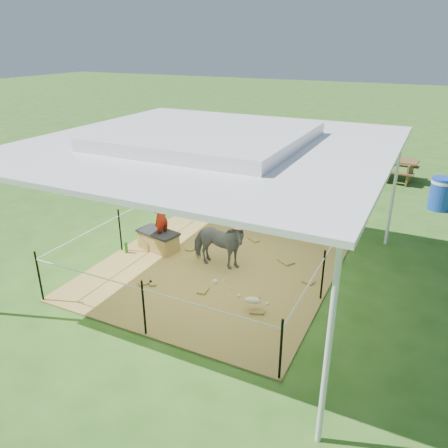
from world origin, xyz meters
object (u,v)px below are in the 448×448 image
at_px(green_bottle, 126,248).
at_px(picnic_table_near, 389,169).
at_px(woman, 160,212).
at_px(distant_person, 367,165).
at_px(straw_bale, 158,241).
at_px(pony, 218,244).
at_px(trash_barrel, 441,194).
at_px(foal, 253,299).

bearing_deg(green_bottle, picnic_table_near, 61.95).
height_order(woman, green_bottle, woman).
bearing_deg(distant_person, straw_bale, 78.28).
height_order(straw_bale, picnic_table_near, picnic_table_near).
xyz_separation_m(green_bottle, picnic_table_near, (4.47, 8.40, 0.20)).
bearing_deg(picnic_table_near, straw_bale, -111.74).
distance_m(pony, picnic_table_near, 8.43).
xyz_separation_m(straw_bale, pony, (1.56, -0.14, 0.32)).
distance_m(green_bottle, trash_barrel, 8.59).
height_order(trash_barrel, distant_person, distant_person).
height_order(straw_bale, pony, pony).
bearing_deg(pony, trash_barrel, -37.38).
relative_size(foal, picnic_table_near, 0.49).
bearing_deg(pony, distant_person, -15.34).
bearing_deg(trash_barrel, green_bottle, -135.23).
distance_m(green_bottle, foal, 3.47).
height_order(green_bottle, pony, pony).
bearing_deg(straw_bale, green_bottle, -140.71).
bearing_deg(foal, woman, 139.68).
xyz_separation_m(straw_bale, trash_barrel, (5.54, 5.59, 0.23)).
relative_size(trash_barrel, distant_person, 0.84).
bearing_deg(foal, picnic_table_near, 68.39).
height_order(foal, distant_person, distant_person).
xyz_separation_m(woman, distant_person, (3.17, 7.44, -0.41)).
bearing_deg(woman, distant_person, 169.20).
bearing_deg(distant_person, green_bottle, 76.17).
bearing_deg(distant_person, picnic_table_near, -130.10).
relative_size(pony, picnic_table_near, 0.71).
xyz_separation_m(foal, distant_person, (0.46, 8.74, 0.28)).
bearing_deg(trash_barrel, woman, -134.21).
xyz_separation_m(woman, trash_barrel, (5.44, 5.59, -0.50)).
bearing_deg(pony, straw_bale, 82.22).
xyz_separation_m(pony, foal, (1.25, -1.16, -0.28)).
xyz_separation_m(green_bottle, trash_barrel, (6.09, 6.04, 0.30)).
xyz_separation_m(pony, trash_barrel, (3.98, 5.73, -0.09)).
height_order(pony, distant_person, distant_person).
bearing_deg(pony, picnic_table_near, -18.90).
height_order(green_bottle, trash_barrel, trash_barrel).
relative_size(green_bottle, pony, 0.20).
bearing_deg(green_bottle, trash_barrel, 44.77).
distance_m(woman, green_bottle, 1.12).
relative_size(green_bottle, distant_person, 0.23).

